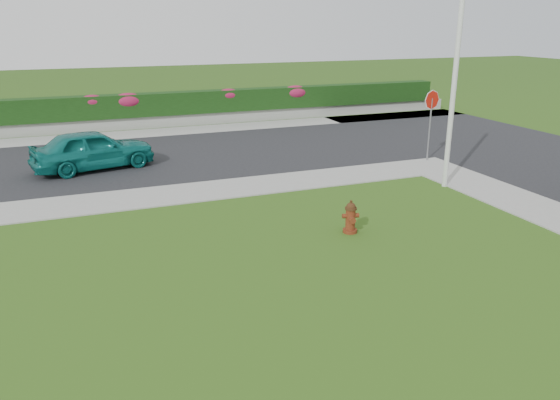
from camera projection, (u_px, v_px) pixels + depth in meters
name	position (u px, v px, depth m)	size (l,w,h in m)	color
ground	(406.00, 323.00, 9.68)	(120.00, 120.00, 0.00)	black
street_far	(79.00, 164.00, 20.34)	(26.00, 8.00, 0.04)	black
sidewalk_far	(49.00, 208.00, 15.57)	(24.00, 2.00, 0.04)	gray
curb_corner	(429.00, 166.00, 20.05)	(2.00, 2.00, 0.04)	gray
sidewalk_beyond	(163.00, 132.00, 26.14)	(34.00, 2.00, 0.04)	gray
retaining_wall	(158.00, 121.00, 27.38)	(34.00, 0.40, 0.60)	gray
hedge	(156.00, 104.00, 27.20)	(32.00, 0.90, 1.10)	black
fire_hydrant	(351.00, 217.00, 13.72)	(0.44, 0.42, 0.85)	#4E1F0C
sedan_teal	(93.00, 149.00, 19.39)	(1.69, 4.21, 1.43)	#0D6A63
utility_pole	(454.00, 88.00, 16.71)	(0.16, 0.16, 6.31)	silver
stop_sign	(431.00, 108.00, 20.27)	(0.72, 0.16, 2.69)	slate
flower_clump_c	(92.00, 101.00, 25.97)	(1.19, 0.76, 0.59)	#A31B3F
flower_clump_d	(128.00, 100.00, 26.56)	(1.46, 0.94, 0.73)	#A31B3F
flower_clump_e	(228.00, 95.00, 28.30)	(1.23, 0.79, 0.61)	#A31B3F
flower_clump_f	(295.00, 92.00, 29.61)	(1.45, 0.93, 0.72)	#A31B3F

